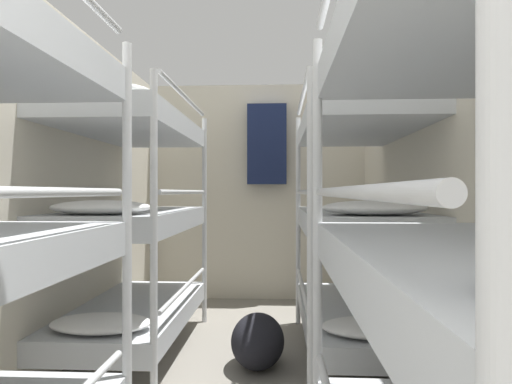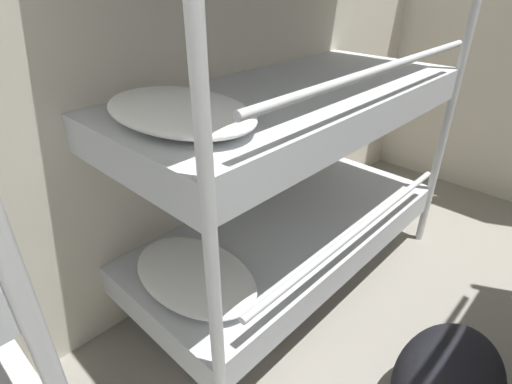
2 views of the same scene
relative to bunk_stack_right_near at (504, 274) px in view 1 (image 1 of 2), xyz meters
The scene contains 8 objects.
wall_left 2.50m from the bunk_stack_right_near, 147.30° to the left, with size 0.06×5.58×2.47m.
wall_right 1.43m from the bunk_stack_right_near, 72.25° to the left, with size 0.06×5.58×2.47m.
wall_back 4.20m from the bunk_stack_right_near, 101.47° to the left, with size 2.59×0.06×2.47m.
bunk_stack_right_near is the anchor object (origin of this frame).
bunk_stack_left_far 2.76m from the bunk_stack_right_near, 127.12° to the left, with size 0.81×1.79×1.97m.
bunk_stack_right_far 2.20m from the bunk_stack_right_near, 90.00° to the left, with size 0.81×1.79×1.97m.
duffel_bag 2.32m from the bunk_stack_right_near, 109.40° to the left, with size 0.38×0.54×0.38m.
hanging_coat 4.09m from the bunk_stack_right_near, 100.11° to the left, with size 0.44×0.12×0.90m.
Camera 1 is at (0.27, 0.21, 1.24)m, focal length 32.00 mm.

